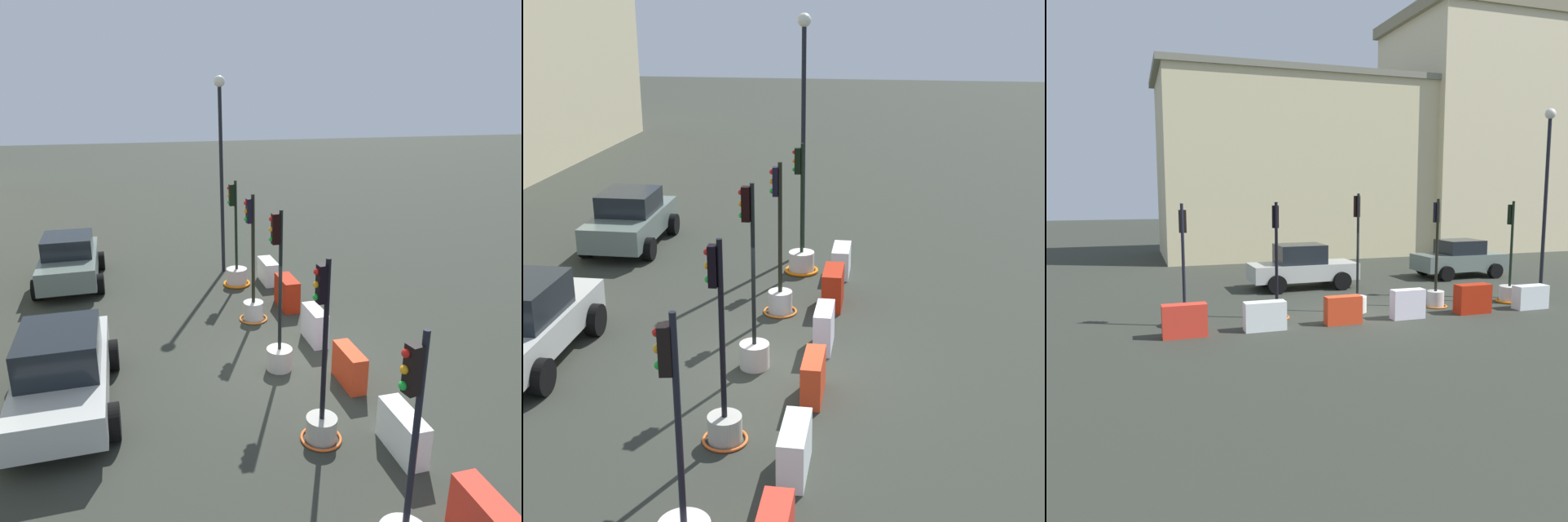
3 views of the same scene
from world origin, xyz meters
The scene contains 13 objects.
ground_plane centered at (0.00, 0.00, 0.00)m, with size 120.00×120.00×0.00m, color #2E322A.
traffic_light_1 centered at (-2.70, 0.40, 0.65)m, with size 0.76×0.76×3.49m.
traffic_light_2 centered at (-0.07, 0.41, 0.72)m, with size 0.59×0.59×3.73m.
traffic_light_3 centered at (2.71, 0.33, 0.65)m, with size 0.79×0.79×3.55m.
traffic_light_4 centered at (5.53, 0.19, 0.49)m, with size 0.90×0.90×3.47m.
construction_barrier_1 centered at (-3.38, -0.86, 0.40)m, with size 1.15×0.42×0.80m.
construction_barrier_2 centered at (-1.07, -0.88, 0.41)m, with size 1.07×0.37×0.82m.
construction_barrier_3 centered at (1.02, -0.87, 0.44)m, with size 1.03×0.37×0.89m.
construction_barrier_4 centered at (3.31, -0.86, 0.46)m, with size 1.12×0.46×0.91m.
construction_barrier_5 centered at (5.50, -0.88, 0.38)m, with size 1.13×0.45×0.77m.
car_silver_hatchback centered at (-0.45, 4.98, 0.84)m, with size 4.22×2.11×1.73m.
car_grey_saloon centered at (7.07, 5.50, 0.81)m, with size 4.04×2.19×1.65m.
street_lamp_post centered at (6.99, 0.35, 4.21)m, with size 0.36×0.36×6.60m.
Camera 1 is at (-10.04, 3.47, 6.02)m, focal length 35.15 mm.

